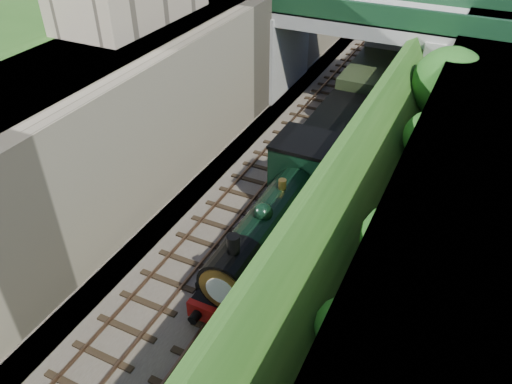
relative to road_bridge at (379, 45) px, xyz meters
The scene contains 11 objects.
trackbed 5.72m from the road_bridge, 103.28° to the right, with size 10.00×90.00×0.20m, color #473F38.
retaining_wall 7.61m from the road_bridge, 148.17° to the right, with size 1.00×90.00×7.00m, color #756B56.
street_plateau_left 10.73m from the road_bridge, 158.09° to the right, with size 6.00×90.00×7.00m, color #262628.
embankment_slope 6.86m from the road_bridge, 53.35° to the right, with size 4.48×90.00×6.36m.
track_left 6.27m from the road_bridge, 126.35° to the right, with size 2.50×90.00×0.20m.
track_right 5.54m from the road_bridge, 86.34° to the right, with size 2.50×90.00×0.20m.
road_bridge is the anchor object (origin of this frame).
tree 7.66m from the road_bridge, 49.40° to the right, with size 3.60×3.80×6.60m.
locomotive 15.88m from the road_bridge, 89.07° to the right, with size 3.10×10.22×3.83m.
tender 8.72m from the road_bridge, 88.25° to the right, with size 2.70×6.00×3.05m.
coach_front 4.70m from the road_bridge, 86.54° to the left, with size 2.90×18.00×3.70m.
Camera 1 is at (7.26, -6.45, 14.66)m, focal length 35.00 mm.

